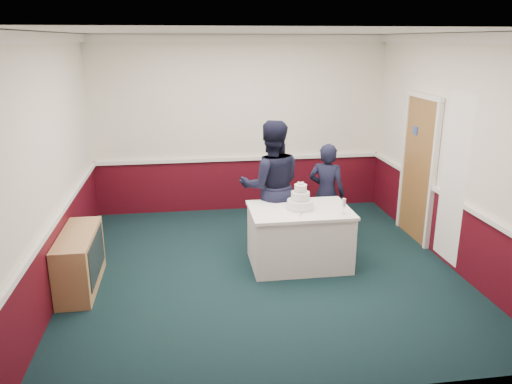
{
  "coord_description": "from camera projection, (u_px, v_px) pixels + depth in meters",
  "views": [
    {
      "loc": [
        -0.97,
        -5.95,
        2.91
      ],
      "look_at": [
        -0.11,
        -0.1,
        1.1
      ],
      "focal_mm": 35.0,
      "sensor_mm": 36.0,
      "label": 1
    }
  ],
  "objects": [
    {
      "name": "ground",
      "position": [
        263.0,
        269.0,
        6.62
      ],
      "size": [
        5.0,
        5.0,
        0.0
      ],
      "primitive_type": "plane",
      "color": "black",
      "rests_on": "ground"
    },
    {
      "name": "room_shell",
      "position": [
        262.0,
        114.0,
        6.63
      ],
      "size": [
        5.0,
        5.0,
        3.0
      ],
      "color": "white",
      "rests_on": "ground"
    },
    {
      "name": "sideboard",
      "position": [
        80.0,
        261.0,
        6.03
      ],
      "size": [
        0.41,
        1.2,
        0.7
      ],
      "color": "#A0744D",
      "rests_on": "ground"
    },
    {
      "name": "cake_table",
      "position": [
        299.0,
        236.0,
        6.64
      ],
      "size": [
        1.32,
        0.92,
        0.79
      ],
      "color": "white",
      "rests_on": "ground"
    },
    {
      "name": "wedding_cake",
      "position": [
        300.0,
        201.0,
        6.5
      ],
      "size": [
        0.35,
        0.35,
        0.36
      ],
      "color": "white",
      "rests_on": "cake_table"
    },
    {
      "name": "cake_knife",
      "position": [
        301.0,
        214.0,
        6.33
      ],
      "size": [
        0.1,
        0.21,
        0.0
      ],
      "primitive_type": "cube",
      "rotation": [
        0.0,
        0.0,
        -0.42
      ],
      "color": "silver",
      "rests_on": "cake_table"
    },
    {
      "name": "champagne_flute",
      "position": [
        344.0,
        204.0,
        6.29
      ],
      "size": [
        0.05,
        0.05,
        0.21
      ],
      "color": "silver",
      "rests_on": "cake_table"
    },
    {
      "name": "person_man",
      "position": [
        271.0,
        186.0,
        7.02
      ],
      "size": [
        0.93,
        0.73,
        1.87
      ],
      "primitive_type": "imported",
      "rotation": [
        0.0,
        0.0,
        3.11
      ],
      "color": "black",
      "rests_on": "ground"
    },
    {
      "name": "person_woman",
      "position": [
        326.0,
        193.0,
        7.34
      ],
      "size": [
        0.65,
        0.58,
        1.49
      ],
      "primitive_type": "imported",
      "rotation": [
        0.0,
        0.0,
        2.6
      ],
      "color": "black",
      "rests_on": "ground"
    }
  ]
}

